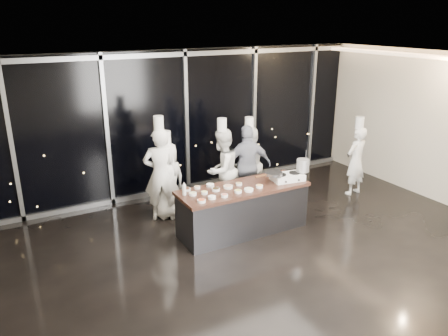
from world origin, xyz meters
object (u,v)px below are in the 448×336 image
at_px(chef_right, 248,164).
at_px(frying_pan, 273,174).
at_px(stove, 288,177).
at_px(guest, 248,166).
at_px(stock_pot, 303,165).
at_px(demo_counter, 243,209).
at_px(chef_far_left, 161,174).
at_px(chef_center, 222,169).
at_px(chef_side, 356,160).
at_px(chef_left, 168,180).

bearing_deg(chef_right, frying_pan, 59.41).
relative_size(stove, guest, 0.36).
distance_m(frying_pan, stock_pot, 0.62).
distance_m(demo_counter, chef_far_left, 1.75).
bearing_deg(chef_right, chef_center, -6.08).
xyz_separation_m(stove, chef_side, (2.28, 0.50, -0.16)).
bearing_deg(demo_counter, chef_center, 81.66).
xyz_separation_m(chef_center, chef_right, (0.75, 0.16, -0.04)).
xyz_separation_m(frying_pan, chef_right, (0.29, 1.34, -0.24)).
xyz_separation_m(chef_far_left, chef_right, (2.03, 0.04, -0.13)).
bearing_deg(demo_counter, chef_side, 7.05).
bearing_deg(guest, chef_left, 3.17).
height_order(chef_left, chef_center, chef_center).
distance_m(chef_center, guest, 0.57).
xyz_separation_m(stock_pot, chef_center, (-1.06, 1.28, -0.29)).
bearing_deg(chef_side, chef_left, -21.63).
relative_size(demo_counter, chef_left, 1.38).
relative_size(demo_counter, frying_pan, 4.12).
xyz_separation_m(frying_pan, chef_side, (2.58, 0.46, -0.26)).
height_order(stock_pot, chef_side, chef_side).
bearing_deg(chef_right, chef_left, -18.86).
bearing_deg(frying_pan, guest, 92.95).
bearing_deg(chef_far_left, chef_left, -138.26).
relative_size(stove, frying_pan, 1.07).
height_order(demo_counter, stove, stove).
bearing_deg(chef_left, chef_center, 160.38).
distance_m(chef_center, chef_side, 3.12).
distance_m(chef_left, chef_side, 4.26).
relative_size(frying_pan, stock_pot, 2.47).
distance_m(demo_counter, chef_right, 1.62).
bearing_deg(guest, stock_pot, 125.74).
height_order(chef_left, chef_side, chef_side).
distance_m(stock_pot, chef_far_left, 2.75).
height_order(stock_pot, guest, guest).
height_order(stove, frying_pan, frying_pan).
xyz_separation_m(frying_pan, chef_left, (-1.59, 1.36, -0.28)).
relative_size(chef_far_left, chef_left, 1.18).
distance_m(guest, chef_side, 2.55).
height_order(demo_counter, chef_side, chef_side).
bearing_deg(chef_far_left, chef_side, -168.62).
relative_size(frying_pan, chef_side, 0.33).
bearing_deg(chef_side, stock_pot, 6.43).
xyz_separation_m(stove, chef_far_left, (-2.04, 1.35, -0.01)).
distance_m(chef_far_left, guest, 1.86).
bearing_deg(chef_left, chef_right, 168.86).
distance_m(chef_far_left, chef_right, 2.03).
distance_m(chef_far_left, chef_side, 4.40).
bearing_deg(stove, demo_counter, -178.42).
bearing_deg(stock_pot, frying_pan, 170.25).
bearing_deg(stove, guest, 108.28).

